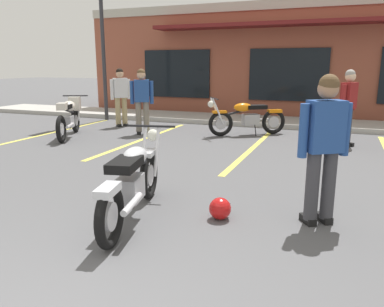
{
  "coord_description": "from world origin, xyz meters",
  "views": [
    {
      "loc": [
        1.72,
        -1.31,
        1.76
      ],
      "look_at": [
        -0.18,
        3.52,
        0.55
      ],
      "focal_mm": 35.48,
      "sensor_mm": 36.0,
      "label": 1
    }
  ],
  "objects_px": {
    "person_in_black_shirt": "(348,103)",
    "person_in_shorts_foreground": "(142,98)",
    "person_near_building": "(121,94)",
    "helmet_on_pavement": "(220,208)",
    "motorcycle_black_cruiser": "(69,116)",
    "parking_lot_lamp_post": "(99,6)",
    "motorcycle_silver_naked": "(247,117)",
    "person_by_back_row": "(324,142)",
    "motorcycle_foreground_classic": "(133,180)"
  },
  "relations": [
    {
      "from": "motorcycle_black_cruiser",
      "to": "motorcycle_silver_naked",
      "type": "relative_size",
      "value": 1.07
    },
    {
      "from": "person_in_black_shirt",
      "to": "helmet_on_pavement",
      "type": "relative_size",
      "value": 6.44
    },
    {
      "from": "motorcycle_black_cruiser",
      "to": "person_by_back_row",
      "type": "bearing_deg",
      "value": -28.91
    },
    {
      "from": "parking_lot_lamp_post",
      "to": "person_by_back_row",
      "type": "bearing_deg",
      "value": -41.3
    },
    {
      "from": "person_near_building",
      "to": "parking_lot_lamp_post",
      "type": "relative_size",
      "value": 0.3
    },
    {
      "from": "person_in_black_shirt",
      "to": "parking_lot_lamp_post",
      "type": "xyz_separation_m",
      "value": [
        -7.32,
        1.54,
        2.57
      ]
    },
    {
      "from": "motorcycle_black_cruiser",
      "to": "person_in_shorts_foreground",
      "type": "distance_m",
      "value": 1.87
    },
    {
      "from": "motorcycle_foreground_classic",
      "to": "helmet_on_pavement",
      "type": "distance_m",
      "value": 1.07
    },
    {
      "from": "motorcycle_foreground_classic",
      "to": "motorcycle_silver_naked",
      "type": "relative_size",
      "value": 1.14
    },
    {
      "from": "helmet_on_pavement",
      "to": "person_in_shorts_foreground",
      "type": "bearing_deg",
      "value": 127.46
    },
    {
      "from": "person_in_shorts_foreground",
      "to": "helmet_on_pavement",
      "type": "distance_m",
      "value": 5.92
    },
    {
      "from": "motorcycle_foreground_classic",
      "to": "person_in_shorts_foreground",
      "type": "xyz_separation_m",
      "value": [
        -2.61,
        4.99,
        0.49
      ]
    },
    {
      "from": "motorcycle_silver_naked",
      "to": "person_near_building",
      "type": "height_order",
      "value": "person_near_building"
    },
    {
      "from": "person_in_shorts_foreground",
      "to": "parking_lot_lamp_post",
      "type": "height_order",
      "value": "parking_lot_lamp_post"
    },
    {
      "from": "person_in_shorts_foreground",
      "to": "parking_lot_lamp_post",
      "type": "relative_size",
      "value": 0.3
    },
    {
      "from": "motorcycle_black_cruiser",
      "to": "person_in_black_shirt",
      "type": "distance_m",
      "value": 6.6
    },
    {
      "from": "person_by_back_row",
      "to": "helmet_on_pavement",
      "type": "relative_size",
      "value": 6.44
    },
    {
      "from": "motorcycle_black_cruiser",
      "to": "person_near_building",
      "type": "height_order",
      "value": "person_near_building"
    },
    {
      "from": "motorcycle_black_cruiser",
      "to": "person_by_back_row",
      "type": "relative_size",
      "value": 1.17
    },
    {
      "from": "motorcycle_foreground_classic",
      "to": "helmet_on_pavement",
      "type": "relative_size",
      "value": 8.02
    },
    {
      "from": "motorcycle_black_cruiser",
      "to": "helmet_on_pavement",
      "type": "height_order",
      "value": "motorcycle_black_cruiser"
    },
    {
      "from": "parking_lot_lamp_post",
      "to": "person_in_shorts_foreground",
      "type": "bearing_deg",
      "value": -37.1
    },
    {
      "from": "motorcycle_foreground_classic",
      "to": "motorcycle_black_cruiser",
      "type": "xyz_separation_m",
      "value": [
        -4.17,
        4.05,
        0.07
      ]
    },
    {
      "from": "helmet_on_pavement",
      "to": "person_by_back_row",
      "type": "bearing_deg",
      "value": 14.72
    },
    {
      "from": "person_near_building",
      "to": "parking_lot_lamp_post",
      "type": "distance_m",
      "value": 2.97
    },
    {
      "from": "motorcycle_silver_naked",
      "to": "person_near_building",
      "type": "xyz_separation_m",
      "value": [
        -3.77,
        0.08,
        0.49
      ]
    },
    {
      "from": "person_by_back_row",
      "to": "person_in_black_shirt",
      "type": "bearing_deg",
      "value": 86.56
    },
    {
      "from": "person_in_black_shirt",
      "to": "person_near_building",
      "type": "relative_size",
      "value": 1.0
    },
    {
      "from": "person_in_black_shirt",
      "to": "person_by_back_row",
      "type": "xyz_separation_m",
      "value": [
        -0.28,
        -4.64,
        0.0
      ]
    },
    {
      "from": "person_by_back_row",
      "to": "helmet_on_pavement",
      "type": "xyz_separation_m",
      "value": [
        -1.08,
        -0.28,
        -0.82
      ]
    },
    {
      "from": "person_in_black_shirt",
      "to": "person_in_shorts_foreground",
      "type": "xyz_separation_m",
      "value": [
        -4.92,
        -0.27,
        0.0
      ]
    },
    {
      "from": "person_in_shorts_foreground",
      "to": "helmet_on_pavement",
      "type": "bearing_deg",
      "value": -52.54
    },
    {
      "from": "person_in_black_shirt",
      "to": "helmet_on_pavement",
      "type": "distance_m",
      "value": 5.17
    },
    {
      "from": "parking_lot_lamp_post",
      "to": "motorcycle_silver_naked",
      "type": "bearing_deg",
      "value": -11.05
    },
    {
      "from": "person_in_shorts_foreground",
      "to": "person_by_back_row",
      "type": "xyz_separation_m",
      "value": [
        4.64,
        -4.37,
        0.0
      ]
    },
    {
      "from": "motorcycle_silver_naked",
      "to": "person_near_building",
      "type": "distance_m",
      "value": 3.8
    },
    {
      "from": "motorcycle_black_cruiser",
      "to": "motorcycle_silver_naked",
      "type": "distance_m",
      "value": 4.49
    },
    {
      "from": "person_near_building",
      "to": "helmet_on_pavement",
      "type": "xyz_separation_m",
      "value": [
        4.77,
        -5.58,
        -0.82
      ]
    },
    {
      "from": "person_in_shorts_foreground",
      "to": "helmet_on_pavement",
      "type": "relative_size",
      "value": 6.44
    },
    {
      "from": "motorcycle_foreground_classic",
      "to": "motorcycle_black_cruiser",
      "type": "height_order",
      "value": "same"
    },
    {
      "from": "person_near_building",
      "to": "helmet_on_pavement",
      "type": "distance_m",
      "value": 7.38
    },
    {
      "from": "person_in_black_shirt",
      "to": "person_near_building",
      "type": "height_order",
      "value": "same"
    },
    {
      "from": "motorcycle_black_cruiser",
      "to": "helmet_on_pavement",
      "type": "xyz_separation_m",
      "value": [
        5.12,
        -3.71,
        -0.4
      ]
    },
    {
      "from": "helmet_on_pavement",
      "to": "parking_lot_lamp_post",
      "type": "bearing_deg",
      "value": 132.68
    },
    {
      "from": "motorcycle_black_cruiser",
      "to": "parking_lot_lamp_post",
      "type": "distance_m",
      "value": 4.16
    },
    {
      "from": "parking_lot_lamp_post",
      "to": "person_near_building",
      "type": "bearing_deg",
      "value": -36.84
    },
    {
      "from": "motorcycle_silver_naked",
      "to": "parking_lot_lamp_post",
      "type": "relative_size",
      "value": 0.33
    },
    {
      "from": "person_in_black_shirt",
      "to": "person_in_shorts_foreground",
      "type": "bearing_deg",
      "value": -176.87
    },
    {
      "from": "motorcycle_black_cruiser",
      "to": "motorcycle_silver_naked",
      "type": "xyz_separation_m",
      "value": [
        4.12,
        1.79,
        -0.07
      ]
    },
    {
      "from": "motorcycle_silver_naked",
      "to": "person_near_building",
      "type": "bearing_deg",
      "value": 178.84
    }
  ]
}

